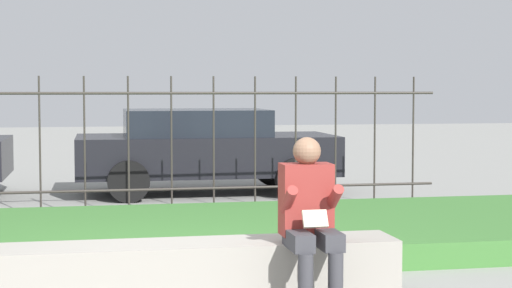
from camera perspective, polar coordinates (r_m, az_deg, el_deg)
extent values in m
cube|color=gray|center=(6.57, -3.80, -8.49)|extent=(3.05, 0.53, 0.46)
cylinder|color=#38383D|center=(6.11, 3.33, -9.00)|extent=(0.11, 0.11, 0.37)
cube|color=#38383D|center=(6.26, 2.85, -6.42)|extent=(0.15, 0.42, 0.13)
cylinder|color=#38383D|center=(6.17, 5.33, -8.89)|extent=(0.11, 0.11, 0.37)
cube|color=#38383D|center=(6.32, 4.80, -6.34)|extent=(0.15, 0.42, 0.13)
cube|color=maroon|center=(6.45, 3.35, -3.70)|extent=(0.38, 0.24, 0.54)
sphere|color=#8C664C|center=(6.39, 3.41, -0.48)|extent=(0.21, 0.21, 0.21)
cylinder|color=maroon|center=(6.25, 2.20, -3.74)|extent=(0.08, 0.29, 0.24)
cylinder|color=maroon|center=(6.34, 5.22, -3.65)|extent=(0.08, 0.29, 0.24)
cube|color=beige|center=(6.21, 3.95, -5.00)|extent=(0.18, 0.09, 0.13)
cube|color=#3D7533|center=(8.75, -7.81, -6.16)|extent=(9.99, 3.06, 0.24)
cylinder|color=#332D28|center=(10.74, -8.47, -3.06)|extent=(7.99, 0.03, 0.03)
cylinder|color=#332D28|center=(10.66, -8.53, 3.37)|extent=(7.99, 0.03, 0.03)
cylinder|color=#332D28|center=(10.69, -14.21, -0.31)|extent=(0.02, 0.02, 1.77)
cylinder|color=#332D28|center=(10.67, -11.35, -0.27)|extent=(0.02, 0.02, 1.77)
cylinder|color=#332D28|center=(10.69, -8.50, -0.24)|extent=(0.02, 0.02, 1.77)
cylinder|color=#332D28|center=(10.72, -5.65, -0.20)|extent=(0.02, 0.02, 1.77)
cylinder|color=#332D28|center=(10.79, -2.84, -0.16)|extent=(0.02, 0.02, 1.77)
cylinder|color=#332D28|center=(10.88, -0.06, -0.13)|extent=(0.02, 0.02, 1.77)
cylinder|color=#332D28|center=(10.99, 2.66, -0.09)|extent=(0.02, 0.02, 1.77)
cylinder|color=#332D28|center=(11.13, 5.32, -0.05)|extent=(0.02, 0.02, 1.77)
cylinder|color=#332D28|center=(11.29, 7.92, -0.02)|extent=(0.02, 0.02, 1.77)
cylinder|color=#332D28|center=(11.48, 10.43, 0.02)|extent=(0.02, 0.02, 1.77)
cube|color=black|center=(13.15, -3.34, -0.71)|extent=(3.94, 1.78, 0.59)
cube|color=black|center=(13.10, -4.03, 1.44)|extent=(2.17, 1.55, 0.40)
cylinder|color=black|center=(12.55, 2.66, -2.28)|extent=(0.60, 0.21, 0.60)
cylinder|color=black|center=(14.20, 1.10, -1.57)|extent=(0.60, 0.21, 0.60)
cylinder|color=black|center=(12.23, -8.50, -2.48)|extent=(0.60, 0.21, 0.60)
cylinder|color=black|center=(13.92, -8.75, -1.73)|extent=(0.60, 0.21, 0.60)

